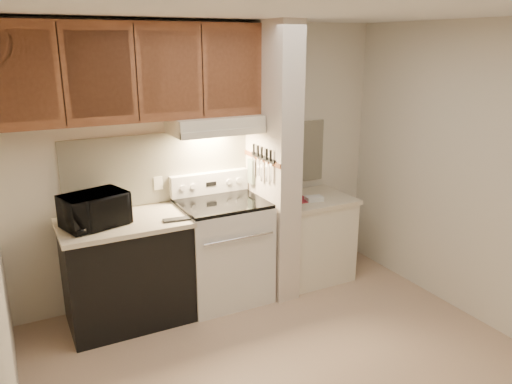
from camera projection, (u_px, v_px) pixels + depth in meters
floor at (286, 363)px, 3.75m from camera, size 3.60×3.60×0.00m
ceiling at (293, 10)px, 3.03m from camera, size 3.60×3.60×0.00m
wall_back at (206, 161)px, 4.66m from camera, size 3.60×2.50×0.02m
wall_right at (473, 174)px, 4.18m from camera, size 0.02×3.00×2.50m
backsplash at (207, 163)px, 4.66m from camera, size 2.60×0.02×0.63m
range_body at (223, 252)px, 4.60m from camera, size 0.76×0.65×0.92m
oven_window at (238, 261)px, 4.32m from camera, size 0.50×0.01×0.30m
oven_handle at (239, 238)px, 4.22m from camera, size 0.65×0.02×0.02m
cooktop at (222, 203)px, 4.46m from camera, size 0.74×0.64×0.03m
range_backguard at (209, 183)px, 4.67m from camera, size 0.76×0.08×0.20m
range_display at (211, 184)px, 4.64m from camera, size 0.10×0.01×0.04m
range_knob_left_outer at (183, 188)px, 4.51m from camera, size 0.05×0.02×0.05m
range_knob_left_inner at (193, 186)px, 4.55m from camera, size 0.05×0.02×0.05m
range_knob_right_inner at (229, 182)px, 4.71m from camera, size 0.05×0.02×0.05m
range_knob_right_outer at (238, 180)px, 4.76m from camera, size 0.05×0.02×0.05m
dishwasher_front at (127, 273)px, 4.23m from camera, size 1.00×0.63×0.87m
left_countertop at (123, 223)px, 4.10m from camera, size 1.04×0.67×0.04m
spoon_rest at (178, 219)px, 4.09m from camera, size 0.25×0.10×0.02m
teal_jar at (123, 206)px, 4.28m from camera, size 0.12×0.12×0.10m
outlet at (158, 183)px, 4.48m from camera, size 0.08×0.01×0.12m
microwave at (95, 210)px, 3.94m from camera, size 0.56×0.45×0.27m
partition_pillar at (272, 163)px, 4.59m from camera, size 0.22×0.70×2.50m
pillar_trim at (261, 159)px, 4.53m from camera, size 0.01×0.70×0.04m
knife_strip at (263, 158)px, 4.48m from camera, size 0.02×0.42×0.04m
knife_blade_a at (271, 173)px, 4.36m from camera, size 0.01×0.03×0.16m
knife_handle_a at (271, 156)px, 4.32m from camera, size 0.02×0.02×0.10m
knife_blade_b at (267, 172)px, 4.43m from camera, size 0.01×0.04×0.18m
knife_handle_b at (267, 154)px, 4.38m from camera, size 0.02×0.02×0.10m
knife_blade_c at (262, 171)px, 4.51m from camera, size 0.01×0.04×0.20m
knife_handle_c at (262, 152)px, 4.46m from camera, size 0.02×0.02×0.10m
knife_blade_d at (259, 167)px, 4.55m from camera, size 0.01×0.04×0.16m
knife_handle_d at (258, 151)px, 4.52m from camera, size 0.02×0.02×0.10m
knife_blade_e at (253, 166)px, 4.65m from camera, size 0.01×0.04×0.18m
knife_handle_e at (254, 149)px, 4.59m from camera, size 0.02×0.02×0.10m
oven_mitt at (251, 172)px, 4.71m from camera, size 0.03×0.10×0.23m
right_cab_base at (311, 239)px, 5.04m from camera, size 0.70×0.60×0.81m
right_countertop at (313, 199)px, 4.92m from camera, size 0.74×0.64×0.04m
red_folder at (296, 199)px, 4.84m from camera, size 0.23×0.30×0.01m
white_box at (314, 199)px, 4.80m from camera, size 0.18×0.13×0.04m
range_hood at (215, 124)px, 4.37m from camera, size 0.78×0.44×0.15m
hood_lip at (224, 133)px, 4.20m from camera, size 0.78×0.04×0.06m
upper_cabinets at (131, 72)px, 3.97m from camera, size 2.18×0.33×0.77m
cab_door_a at (20, 76)px, 3.48m from camera, size 0.46×0.01×0.63m
cab_gap_a at (61, 75)px, 3.59m from camera, size 0.01×0.01×0.73m
cab_door_b at (100, 74)px, 3.72m from camera, size 0.46×0.01×0.63m
cab_gap_b at (136, 73)px, 3.84m from camera, size 0.01×0.01×0.73m
cab_door_c at (170, 72)px, 3.96m from camera, size 0.46×0.01×0.63m
cab_gap_c at (202, 71)px, 4.08m from camera, size 0.01×0.01×0.73m
cab_door_d at (233, 71)px, 4.20m from camera, size 0.46×0.01×0.63m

